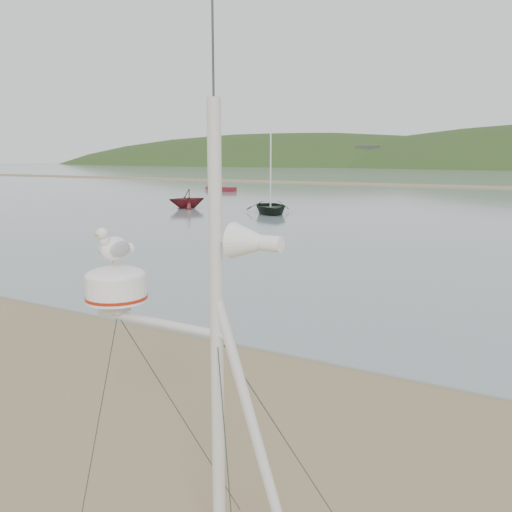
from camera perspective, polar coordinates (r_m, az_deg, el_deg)
The scene contains 5 objects.
ground at distance 8.67m, azimuth -16.91°, elevation -16.74°, with size 560.00×560.00×0.00m, color olive.
mast_rig at distance 4.92m, azimuth -4.98°, elevation -21.84°, with size 2.33×2.49×5.26m.
boat_dark at distance 37.31m, azimuth 1.54°, elevation 7.81°, with size 3.11×0.90×4.35m, color black.
boat_red at distance 41.63m, azimuth -7.32°, elevation 6.91°, with size 2.39×1.46×2.77m, color #581418.
dinghy_red_far at distance 63.22m, azimuth -4.30°, elevation 7.09°, with size 5.10×2.43×1.21m.
Camera 1 is at (5.80, -5.15, 3.89)m, focal length 38.00 mm.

